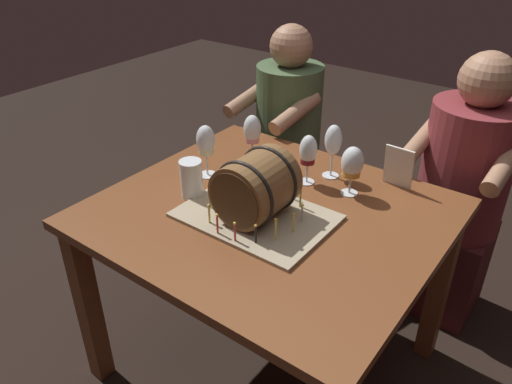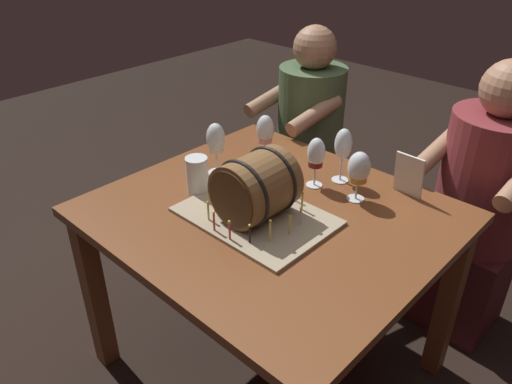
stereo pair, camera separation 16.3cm
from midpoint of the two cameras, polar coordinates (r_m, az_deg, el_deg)
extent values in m
plane|color=black|center=(2.23, -0.93, -18.78)|extent=(8.00, 8.00, 0.00)
cube|color=brown|center=(1.74, -1.13, -2.59)|extent=(1.14, 1.03, 0.03)
cube|color=brown|center=(2.06, -20.85, -12.19)|extent=(0.07, 0.07, 0.72)
cube|color=brown|center=(2.51, -3.96, -1.50)|extent=(0.07, 0.07, 0.72)
cube|color=brown|center=(2.11, 18.13, -10.28)|extent=(0.07, 0.07, 0.72)
cube|color=tan|center=(1.68, -2.78, -2.84)|extent=(0.50, 0.36, 0.01)
cylinder|color=brown|center=(1.62, -2.88, 0.54)|extent=(0.22, 0.23, 0.22)
cylinder|color=#46301B|center=(1.55, -5.62, -1.20)|extent=(0.19, 0.00, 0.19)
cylinder|color=#46301B|center=(1.70, -0.39, 2.11)|extent=(0.19, 0.00, 0.19)
torus|color=black|center=(1.58, -4.35, -0.40)|extent=(0.23, 0.01, 0.23)
torus|color=black|center=(1.67, -1.48, 1.42)|extent=(0.23, 0.01, 0.23)
cylinder|color=#EAD666|center=(1.58, 1.33, -3.74)|extent=(0.01, 0.01, 0.06)
sphere|color=#F9C64C|center=(1.56, 1.35, -2.65)|extent=(0.01, 0.01, 0.01)
cylinder|color=silver|center=(1.63, 2.43, -2.61)|extent=(0.01, 0.01, 0.06)
sphere|color=#F9C64C|center=(1.61, 2.46, -1.61)|extent=(0.01, 0.01, 0.01)
cylinder|color=#EAD666|center=(1.70, 2.37, -0.91)|extent=(0.01, 0.01, 0.06)
sphere|color=#F9C64C|center=(1.69, 2.40, 0.15)|extent=(0.01, 0.01, 0.01)
cylinder|color=black|center=(1.76, 1.26, 0.08)|extent=(0.01, 0.01, 0.06)
sphere|color=#F9C64C|center=(1.74, 1.27, 1.08)|extent=(0.01, 0.01, 0.01)
cylinder|color=silver|center=(1.79, -0.39, 0.61)|extent=(0.01, 0.01, 0.05)
sphere|color=#F9C64C|center=(1.77, -0.39, 1.52)|extent=(0.01, 0.01, 0.01)
cylinder|color=#D64C47|center=(1.80, -3.12, 0.92)|extent=(0.01, 0.01, 0.06)
sphere|color=#F9C64C|center=(1.78, -3.15, 1.96)|extent=(0.01, 0.01, 0.01)
cylinder|color=#D64C47|center=(1.79, -4.98, 0.45)|extent=(0.01, 0.01, 0.05)
sphere|color=#F9C64C|center=(1.77, -5.03, 1.34)|extent=(0.01, 0.01, 0.01)
cylinder|color=#D64C47|center=(1.74, -7.05, -0.49)|extent=(0.01, 0.01, 0.05)
sphere|color=#F9C64C|center=(1.73, -7.12, 0.43)|extent=(0.01, 0.01, 0.01)
cylinder|color=#EAD666|center=(1.71, -7.81, -0.97)|extent=(0.01, 0.01, 0.07)
sphere|color=#F9C64C|center=(1.69, -7.90, 0.18)|extent=(0.01, 0.01, 0.01)
cylinder|color=#EAD666|center=(1.64, -8.22, -2.68)|extent=(0.01, 0.01, 0.06)
sphere|color=#F9C64C|center=(1.62, -8.32, -1.61)|extent=(0.01, 0.01, 0.01)
cylinder|color=#D64C47|center=(1.58, -7.39, -3.84)|extent=(0.01, 0.01, 0.06)
sphere|color=#F9C64C|center=(1.56, -7.48, -2.73)|extent=(0.01, 0.01, 0.01)
cylinder|color=#D64C47|center=(1.54, -5.46, -4.78)|extent=(0.01, 0.01, 0.06)
sphere|color=#F9C64C|center=(1.52, -5.52, -3.69)|extent=(0.01, 0.01, 0.01)
cylinder|color=black|center=(1.53, -3.09, -5.04)|extent=(0.01, 0.01, 0.06)
sphere|color=#F9C64C|center=(1.51, -3.13, -3.97)|extent=(0.01, 0.01, 0.01)
cylinder|color=#EAD666|center=(1.54, -0.78, -4.53)|extent=(0.01, 0.01, 0.07)
sphere|color=#F9C64C|center=(1.52, -0.79, -3.28)|extent=(0.01, 0.01, 0.01)
cylinder|color=white|center=(1.84, 8.10, -0.19)|extent=(0.06, 0.06, 0.00)
cylinder|color=white|center=(1.82, 8.19, 0.78)|extent=(0.01, 0.01, 0.07)
ellipsoid|color=white|center=(1.77, 8.40, 3.35)|extent=(0.08, 0.08, 0.12)
cylinder|color=#C6842D|center=(1.79, 8.31, 2.31)|extent=(0.07, 0.07, 0.03)
cylinder|color=white|center=(1.89, 3.26, 1.13)|extent=(0.06, 0.06, 0.00)
cylinder|color=white|center=(1.88, 3.29, 2.17)|extent=(0.01, 0.01, 0.07)
ellipsoid|color=white|center=(1.83, 3.38, 4.78)|extent=(0.07, 0.07, 0.12)
cylinder|color=maroon|center=(1.85, 3.35, 3.91)|extent=(0.05, 0.05, 0.04)
cylinder|color=white|center=(2.08, -2.68, 3.92)|extent=(0.06, 0.06, 0.00)
cylinder|color=white|center=(2.06, -2.71, 4.79)|extent=(0.01, 0.01, 0.07)
ellipsoid|color=white|center=(2.02, -2.77, 7.14)|extent=(0.07, 0.07, 0.12)
cylinder|color=pink|center=(2.04, -2.74, 6.15)|extent=(0.06, 0.06, 0.03)
cylinder|color=white|center=(1.94, 6.14, 1.82)|extent=(0.06, 0.06, 0.00)
cylinder|color=white|center=(1.92, 6.21, 3.04)|extent=(0.01, 0.01, 0.09)
ellipsoid|color=white|center=(1.88, 6.39, 5.88)|extent=(0.07, 0.07, 0.12)
cylinder|color=white|center=(1.96, -7.94, 1.91)|extent=(0.07, 0.07, 0.00)
cylinder|color=white|center=(1.94, -8.04, 3.09)|extent=(0.01, 0.01, 0.09)
ellipsoid|color=white|center=(1.89, -8.26, 5.84)|extent=(0.07, 0.07, 0.12)
cylinder|color=beige|center=(1.91, -8.17, 4.77)|extent=(0.06, 0.06, 0.03)
cylinder|color=white|center=(1.80, -9.99, 1.43)|extent=(0.08, 0.08, 0.14)
cylinder|color=#C6842D|center=(1.81, -9.95, 0.98)|extent=(0.07, 0.07, 0.11)
cylinder|color=white|center=(1.78, -10.12, 2.65)|extent=(0.07, 0.07, 0.01)
cube|color=silver|center=(1.88, 13.62, 2.71)|extent=(0.11, 0.03, 0.16)
cube|color=#2A3A24|center=(2.77, 1.72, -1.47)|extent=(0.34, 0.32, 0.45)
cylinder|color=#47603D|center=(2.54, 1.90, 8.19)|extent=(0.36, 0.36, 0.55)
sphere|color=#A87A5B|center=(2.42, 2.05, 16.28)|extent=(0.20, 0.20, 0.20)
cylinder|color=#A87A5B|center=(2.31, 2.47, 8.99)|extent=(0.10, 0.31, 0.14)
cylinder|color=#A87A5B|center=(2.50, -2.72, 10.68)|extent=(0.10, 0.31, 0.14)
cube|color=#4C1B1E|center=(2.46, 18.82, -7.89)|extent=(0.34, 0.32, 0.45)
cylinder|color=maroon|center=(2.20, 20.97, 2.48)|extent=(0.38, 0.38, 0.56)
sphere|color=#A87A5B|center=(2.07, 22.90, 11.68)|extent=(0.22, 0.22, 0.22)
cylinder|color=#A87A5B|center=(2.00, 24.48, 2.62)|extent=(0.08, 0.31, 0.14)
cylinder|color=#A87A5B|center=(2.08, 16.11, 5.41)|extent=(0.08, 0.31, 0.14)
camera|label=1|loc=(0.08, -92.86, -1.69)|focal=35.00mm
camera|label=2|loc=(0.08, 87.14, 1.69)|focal=35.00mm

